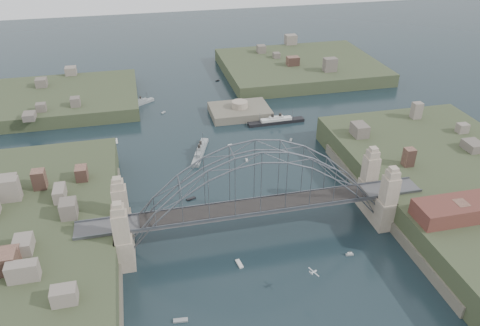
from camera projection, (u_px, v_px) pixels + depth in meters
The scene contains 25 objects.
ground at pixel (256, 234), 115.50m from camera, with size 500.00×500.00×0.00m, color black.
bridge at pixel (257, 192), 109.28m from camera, with size 84.00×13.80×24.60m.
shore_west at pixel (6, 264), 103.29m from camera, with size 50.50×90.00×12.00m.
shore_east at pixel (462, 197), 125.72m from camera, with size 50.50×90.00×12.00m.
headland_nw at pixel (60, 104), 184.37m from camera, with size 60.00×45.00×9.00m, color #313A22.
headland_ne at pixel (300, 71), 217.39m from camera, with size 70.00×55.00×9.50m, color #313A22.
fort_island at pixel (240, 116), 176.88m from camera, with size 22.00×16.00×9.40m.
wharf_shed at pixel (458, 209), 107.29m from camera, with size 20.00×8.00×4.00m, color #592D26.
finger_pier at pixel (467, 286), 99.24m from camera, with size 4.00×22.00×1.40m, color #48484A.
naval_cruiser_near at pixel (200, 152), 150.09m from camera, with size 8.09×17.43×5.30m.
naval_cruiser_far at pixel (139, 103), 184.24m from camera, with size 12.33×9.44×4.64m.
ocean_liner at pixel (276, 121), 169.78m from camera, with size 20.99×3.40×5.13m.
aeroplane at pixel (313, 272), 94.89m from camera, with size 1.74×2.99×0.45m.
small_boat_a at pixel (191, 199), 128.29m from camera, with size 2.75×1.68×0.45m.
small_boat_b at pixel (247, 160), 146.36m from camera, with size 0.68×1.81×1.43m.
small_boat_c at pixel (239, 264), 105.92m from camera, with size 1.36×2.94×0.45m.
small_boat_d at pixel (291, 140), 158.35m from camera, with size 1.60×2.31×0.45m.
small_boat_e at pixel (116, 141), 157.68m from camera, with size 1.35×3.61×1.43m.
small_boat_f at pixel (230, 145), 155.32m from camera, with size 1.53×0.74×0.45m.
small_boat_h at pixel (163, 113), 177.99m from camera, with size 1.90×2.06×0.45m.
small_boat_i at pixel (333, 195), 129.83m from camera, with size 2.39×2.35×0.45m.
small_boat_j at pixel (181, 320), 91.96m from camera, with size 2.95×1.22×0.45m.
small_boat_k at pixel (217, 81), 208.00m from camera, with size 1.86×1.34×0.45m.
small_boat_l at pixel (97, 188), 132.91m from camera, with size 2.48×2.62×0.45m.
small_boat_m at pixel (350, 254), 108.50m from camera, with size 1.84×0.77×1.43m.
Camera 1 is at (-24.57, -87.60, 73.39)m, focal length 34.96 mm.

